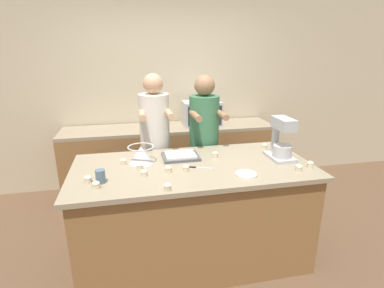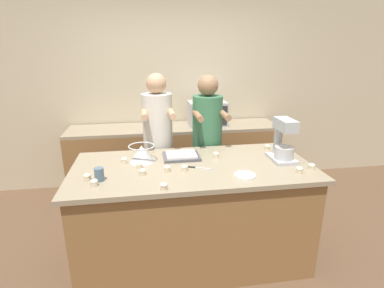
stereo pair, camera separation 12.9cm
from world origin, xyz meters
TOP-DOWN VIEW (x-y plane):
  - ground_plane at (0.00, 0.00)m, footprint 16.00×16.00m
  - back_wall at (0.00, 1.82)m, footprint 10.00×0.06m
  - island_counter at (0.00, 0.00)m, footprint 2.08×0.99m
  - back_counter at (0.00, 1.47)m, footprint 2.80×0.60m
  - person_left at (-0.27, 0.68)m, footprint 0.33×0.50m
  - person_right at (0.27, 0.68)m, footprint 0.34×0.50m
  - stand_mixer at (0.82, -0.00)m, footprint 0.20×0.30m
  - mixing_bowl at (-0.44, 0.16)m, footprint 0.23×0.23m
  - baking_tray at (-0.08, 0.21)m, footprint 0.33×0.27m
  - microwave_oven at (0.44, 1.47)m, footprint 0.50×0.35m
  - drinking_glass at (-0.76, -0.20)m, footprint 0.07×0.07m
  - small_plate at (0.37, -0.30)m, footprint 0.17×0.17m
  - knife at (0.03, -0.07)m, footprint 0.21×0.10m
  - cupcake_0 at (-0.28, -0.43)m, footprint 0.06×0.06m
  - cupcake_1 at (-0.46, 0.01)m, footprint 0.06×0.06m
  - cupcake_2 at (0.25, 0.16)m, footprint 0.06×0.06m
  - cupcake_3 at (-0.79, -0.29)m, footprint 0.06×0.06m
  - cupcake_4 at (-0.43, -0.14)m, footprint 0.06×0.06m
  - cupcake_5 at (-0.86, -0.17)m, footprint 0.06×0.06m
  - cupcake_6 at (0.81, 0.29)m, footprint 0.06×0.06m
  - cupcake_7 at (0.97, -0.26)m, footprint 0.06×0.06m
  - cupcake_8 at (-0.23, -0.11)m, footprint 0.06×0.06m
  - cupcake_9 at (-0.45, 0.32)m, footprint 0.06×0.06m
  - cupcake_10 at (-0.09, -0.12)m, footprint 0.06×0.06m
  - cupcake_11 at (-0.60, 0.15)m, footprint 0.06×0.06m
  - cupcake_12 at (0.84, -0.31)m, footprint 0.06×0.06m

SIDE VIEW (x-z plane):
  - ground_plane at x=0.00m, z-range 0.00..0.00m
  - back_counter at x=0.00m, z-range 0.00..0.92m
  - island_counter at x=0.00m, z-range 0.00..0.94m
  - person_right at x=0.27m, z-range 0.05..1.71m
  - person_left at x=-0.27m, z-range 0.05..1.73m
  - knife at x=0.03m, z-range 0.94..0.95m
  - small_plate at x=0.37m, z-range 0.94..0.96m
  - baking_tray at x=-0.08m, z-range 0.94..0.98m
  - cupcake_0 at x=-0.28m, z-range 0.94..1.00m
  - cupcake_1 at x=-0.46m, z-range 0.94..1.00m
  - cupcake_2 at x=0.25m, z-range 0.94..1.00m
  - cupcake_3 at x=-0.79m, z-range 0.94..1.00m
  - cupcake_4 at x=-0.43m, z-range 0.94..1.00m
  - cupcake_5 at x=-0.86m, z-range 0.94..1.00m
  - cupcake_6 at x=0.81m, z-range 0.94..1.00m
  - cupcake_7 at x=0.97m, z-range 0.94..1.00m
  - cupcake_8 at x=-0.23m, z-range 0.94..1.00m
  - cupcake_9 at x=-0.45m, z-range 0.94..1.00m
  - cupcake_10 at x=-0.09m, z-range 0.94..1.00m
  - cupcake_11 at x=-0.60m, z-range 0.94..1.00m
  - cupcake_12 at x=0.84m, z-range 0.94..1.00m
  - drinking_glass at x=-0.76m, z-range 0.94..1.05m
  - mixing_bowl at x=-0.44m, z-range 0.95..1.10m
  - microwave_oven at x=0.44m, z-range 0.92..1.24m
  - stand_mixer at x=0.82m, z-range 0.92..1.30m
  - back_wall at x=0.00m, z-range 0.00..2.70m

